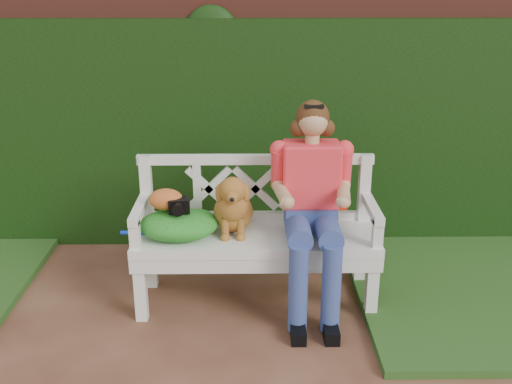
{
  "coord_description": "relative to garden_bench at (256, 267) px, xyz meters",
  "views": [
    {
      "loc": [
        0.4,
        -2.69,
        1.99
      ],
      "look_at": [
        0.44,
        0.72,
        0.75
      ],
      "focal_mm": 42.0,
      "sensor_mm": 36.0,
      "label": 1
    }
  ],
  "objects": [
    {
      "name": "ground",
      "position": [
        -0.44,
        -0.72,
        -0.24
      ],
      "size": [
        60.0,
        60.0,
        0.0
      ],
      "primitive_type": "plane",
      "color": "#4E291A"
    },
    {
      "name": "brick_wall",
      "position": [
        -0.44,
        1.18,
        0.86
      ],
      "size": [
        10.0,
        0.3,
        2.2
      ],
      "primitive_type": "cube",
      "color": "brown",
      "rests_on": "ground"
    },
    {
      "name": "ivy_hedge",
      "position": [
        -0.44,
        0.96,
        0.61
      ],
      "size": [
        10.0,
        0.18,
        1.7
      ],
      "primitive_type": "cube",
      "color": "#163A0B",
      "rests_on": "ground"
    },
    {
      "name": "garden_bench",
      "position": [
        0.0,
        0.0,
        0.0
      ],
      "size": [
        1.65,
        0.81,
        0.48
      ],
      "primitive_type": null,
      "rotation": [
        0.0,
        0.0,
        0.14
      ],
      "color": "white",
      "rests_on": "ground"
    },
    {
      "name": "seated_woman",
      "position": [
        0.33,
        -0.02,
        0.38
      ],
      "size": [
        0.73,
        0.83,
        1.23
      ],
      "primitive_type": null,
      "rotation": [
        0.0,
        0.0,
        0.35
      ],
      "color": "#E65885",
      "rests_on": "ground"
    },
    {
      "name": "dog",
      "position": [
        -0.14,
        0.02,
        0.44
      ],
      "size": [
        0.38,
        0.43,
        0.4
      ],
      "primitive_type": null,
      "rotation": [
        0.0,
        0.0,
        -0.41
      ],
      "color": "#B48741",
      "rests_on": "garden_bench"
    },
    {
      "name": "tennis_racket",
      "position": [
        -0.48,
        -0.02,
        0.25
      ],
      "size": [
        0.56,
        0.24,
        0.03
      ],
      "primitive_type": null,
      "rotation": [
        0.0,
        0.0,
        -0.01
      ],
      "color": "silver",
      "rests_on": "garden_bench"
    },
    {
      "name": "green_bag",
      "position": [
        -0.47,
        -0.05,
        0.32
      ],
      "size": [
        0.55,
        0.46,
        0.16
      ],
      "primitive_type": null,
      "rotation": [
        0.0,
        0.0,
        0.21
      ],
      "color": "#1C6626",
      "rests_on": "garden_bench"
    },
    {
      "name": "camera_item",
      "position": [
        -0.46,
        -0.05,
        0.45
      ],
      "size": [
        0.14,
        0.11,
        0.08
      ],
      "primitive_type": "cube",
      "rotation": [
        0.0,
        0.0,
        0.1
      ],
      "color": "black",
      "rests_on": "green_bag"
    },
    {
      "name": "baseball_glove",
      "position": [
        -0.55,
        -0.01,
        0.47
      ],
      "size": [
        0.21,
        0.16,
        0.13
      ],
      "primitive_type": "ellipsoid",
      "rotation": [
        0.0,
        0.0,
        -0.03
      ],
      "color": "#BA5723",
      "rests_on": "green_bag"
    }
  ]
}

